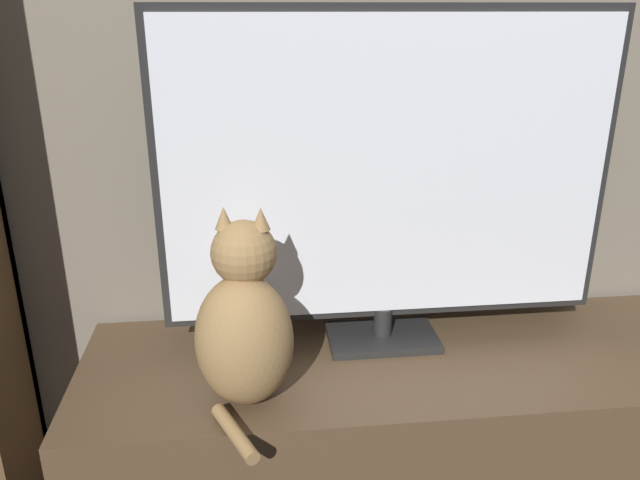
{
  "coord_description": "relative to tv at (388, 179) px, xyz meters",
  "views": [
    {
      "loc": [
        -0.36,
        -0.31,
        1.2
      ],
      "look_at": [
        -0.22,
        0.9,
        0.74
      ],
      "focal_mm": 35.0,
      "sensor_mm": 36.0,
      "label": 1
    }
  ],
  "objects": [
    {
      "name": "tv_stand",
      "position": [
        0.05,
        -0.08,
        -0.62
      ],
      "size": [
        1.54,
        0.5,
        0.43
      ],
      "color": "brown",
      "rests_on": "ground_plane"
    },
    {
      "name": "tv",
      "position": [
        0.0,
        0.0,
        0.0
      ],
      "size": [
        1.03,
        0.16,
        0.78
      ],
      "color": "black",
      "rests_on": "tv_stand"
    },
    {
      "name": "cat",
      "position": [
        -0.33,
        -0.2,
        -0.24
      ],
      "size": [
        0.23,
        0.32,
        0.41
      ],
      "rotation": [
        0.0,
        0.0,
        -0.18
      ],
      "color": "#997547",
      "rests_on": "tv_stand"
    }
  ]
}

